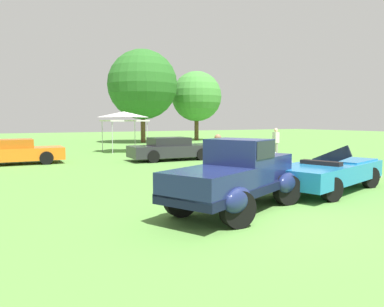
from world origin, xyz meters
TOP-DOWN VIEW (x-y plane):
  - ground_plane at (0.00, 0.00)m, footprint 120.00×120.00m
  - feature_pickup_truck at (-0.15, 0.60)m, footprint 4.45×3.12m
  - neighbor_convertible at (3.85, 1.38)m, footprint 4.93×2.97m
  - show_car_orange at (-4.18, 13.33)m, footprint 4.45×1.82m
  - show_car_charcoal at (3.31, 11.42)m, footprint 4.64×1.86m
  - spectator_near_truck at (8.95, 9.62)m, footprint 0.32×0.44m
  - spectator_between_cars at (1.24, 3.62)m, footprint 0.42×0.28m
  - canopy_tent_center_field at (2.77, 17.65)m, footprint 2.62×2.62m
  - treeline_mid_left at (7.64, 26.74)m, footprint 6.52×6.52m
  - treeline_center at (14.15, 27.98)m, footprint 5.24×5.24m

SIDE VIEW (x-z plane):
  - ground_plane at x=0.00m, z-range 0.00..0.00m
  - neighbor_convertible at x=3.85m, z-range -0.12..1.28m
  - show_car_orange at x=-4.18m, z-range -0.01..1.21m
  - show_car_charcoal at x=3.31m, z-range -0.01..1.21m
  - feature_pickup_truck at x=-0.15m, z-range 0.01..1.71m
  - spectator_near_truck at x=8.95m, z-range 0.07..1.76m
  - spectator_between_cars at x=1.24m, z-range 0.07..1.76m
  - canopy_tent_center_field at x=2.77m, z-range 1.07..3.78m
  - treeline_center at x=14.15m, z-range 0.99..8.23m
  - treeline_mid_left at x=7.64m, z-range 1.09..9.80m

